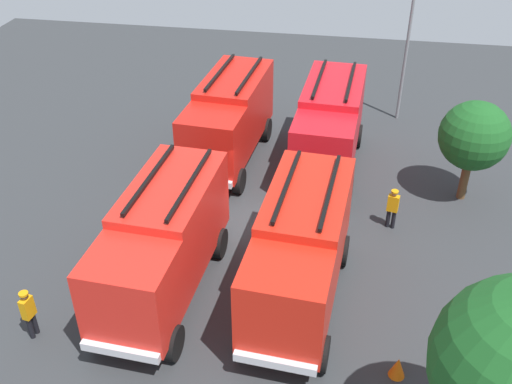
% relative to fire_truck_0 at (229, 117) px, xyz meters
% --- Properties ---
extents(ground_plane, '(46.10, 46.10, 0.00)m').
position_rel_fire_truck_0_xyz_m(ground_plane, '(4.73, 2.06, -2.15)').
color(ground_plane, '#2D3033').
extents(fire_truck_0, '(7.37, 3.21, 3.88)m').
position_rel_fire_truck_0_xyz_m(fire_truck_0, '(0.00, 0.00, 0.00)').
color(fire_truck_0, red).
rests_on(fire_truck_0, ground).
extents(fire_truck_1, '(7.33, 3.10, 3.88)m').
position_rel_fire_truck_0_xyz_m(fire_truck_1, '(9.19, -0.22, 0.00)').
color(fire_truck_1, red).
rests_on(fire_truck_1, ground).
extents(fire_truck_2, '(7.32, 3.06, 3.88)m').
position_rel_fire_truck_0_xyz_m(fire_truck_2, '(-0.05, 4.52, 0.00)').
color(fire_truck_2, red).
rests_on(fire_truck_2, ground).
extents(fire_truck_3, '(7.36, 3.17, 3.88)m').
position_rel_fire_truck_0_xyz_m(fire_truck_3, '(8.84, 4.21, 0.00)').
color(fire_truck_3, red).
rests_on(fire_truck_3, ground).
extents(firefighter_0, '(0.45, 0.31, 1.77)m').
position_rel_fire_truck_0_xyz_m(firefighter_0, '(11.86, -3.74, -1.15)').
color(firefighter_0, black).
rests_on(firefighter_0, ground).
extents(firefighter_1, '(0.33, 0.46, 1.70)m').
position_rel_fire_truck_0_xyz_m(firefighter_1, '(4.20, 7.32, -1.20)').
color(firefighter_1, black).
rests_on(firefighter_1, ground).
extents(tree_0, '(2.80, 2.80, 4.35)m').
position_rel_fire_truck_0_xyz_m(tree_0, '(1.55, 10.30, 0.77)').
color(tree_0, brown).
rests_on(tree_0, ground).
extents(traffic_cone_0, '(0.48, 0.48, 0.69)m').
position_rel_fire_truck_0_xyz_m(traffic_cone_0, '(11.50, 7.40, -1.81)').
color(traffic_cone_0, '#F2600C').
rests_on(traffic_cone_0, ground).
extents(traffic_cone_1, '(0.52, 0.52, 0.75)m').
position_rel_fire_truck_0_xyz_m(traffic_cone_1, '(0.58, -2.92, -1.78)').
color(traffic_cone_1, '#F2600C').
rests_on(traffic_cone_1, ground).
extents(lamppost, '(0.36, 0.36, 6.83)m').
position_rel_fire_truck_0_xyz_m(lamppost, '(-5.70, 7.83, 1.83)').
color(lamppost, slate).
rests_on(lamppost, ground).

